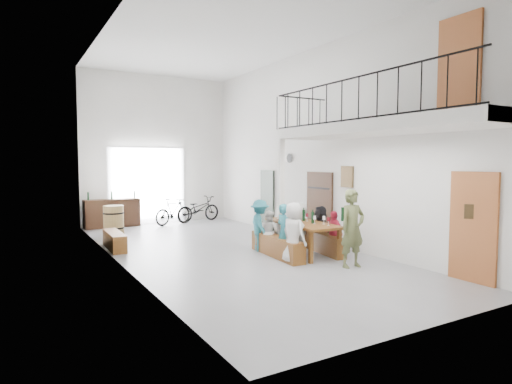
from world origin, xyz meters
TOP-DOWN VIEW (x-y plane):
  - floor at (0.00, 0.00)m, footprint 12.00×12.00m
  - room_walls at (0.00, 0.00)m, footprint 12.00×12.00m
  - gateway_portal at (-0.40, 5.94)m, footprint 2.80×0.08m
  - right_wall_decor at (2.70, -1.87)m, footprint 0.07×8.28m
  - balcony at (1.98, -3.13)m, footprint 1.52×5.62m
  - tasting_table at (1.43, -1.23)m, footprint 1.09×2.34m
  - bench_inner at (0.71, -1.18)m, footprint 0.50×2.13m
  - bench_wall at (1.97, -1.24)m, footprint 0.61×2.14m
  - tableware at (1.46, -1.28)m, footprint 0.45×1.38m
  - side_bench at (-2.50, 1.70)m, footprint 0.39×1.60m
  - oak_barrel at (-2.06, 3.92)m, footprint 0.63×0.63m
  - serving_counter at (-1.75, 5.65)m, footprint 1.87×0.57m
  - counter_bottles at (-1.75, 5.62)m, footprint 1.62×0.08m
  - guest_left_a at (0.64, -1.97)m, footprint 0.50×0.71m
  - guest_left_b at (0.73, -1.47)m, footprint 0.34×0.49m
  - guest_left_c at (0.75, -0.76)m, footprint 0.51×0.59m
  - guest_left_d at (0.67, -0.43)m, footprint 0.68×0.95m
  - guest_right_a at (2.02, -1.72)m, footprint 0.30×0.65m
  - guest_right_b at (2.07, -1.14)m, footprint 0.76×1.11m
  - guest_right_c at (1.93, -0.51)m, footprint 0.41×0.60m
  - host_standing at (1.55, -2.89)m, footprint 0.63×0.43m
  - potted_plant at (2.45, 0.26)m, footprint 0.40×0.36m
  - bicycle_near at (1.42, 5.45)m, footprint 1.93×0.99m
  - bicycle_far at (0.29, 5.11)m, footprint 1.67×1.01m

SIDE VIEW (x-z plane):
  - floor at x=0.00m, z-range 0.00..0.00m
  - potted_plant at x=2.45m, z-range 0.00..0.40m
  - side_bench at x=-2.50m, z-range 0.00..0.45m
  - bench_inner at x=0.71m, z-range 0.00..0.49m
  - bench_wall at x=1.97m, z-range 0.00..0.49m
  - oak_barrel at x=-2.06m, z-range 0.00..0.93m
  - bicycle_near at x=1.42m, z-range 0.00..0.97m
  - bicycle_far at x=0.29m, z-range 0.00..0.97m
  - serving_counter at x=-1.75m, z-range 0.00..0.98m
  - guest_left_c at x=0.75m, z-range 0.00..1.07m
  - guest_right_a at x=2.02m, z-range 0.00..1.08m
  - guest_right_b at x=2.07m, z-range 0.00..1.15m
  - guest_right_c at x=1.93m, z-range 0.00..1.19m
  - guest_left_b at x=0.73m, z-range 0.00..1.30m
  - guest_left_d at x=0.67m, z-range 0.00..1.32m
  - guest_left_a at x=0.64m, z-range 0.00..1.38m
  - tasting_table at x=1.43m, z-range 0.31..1.10m
  - host_standing at x=1.55m, z-range 0.00..1.69m
  - tableware at x=1.46m, z-range 0.76..1.11m
  - counter_bottles at x=-1.75m, z-range 0.98..1.26m
  - gateway_portal at x=-0.40m, z-range 0.00..2.80m
  - right_wall_decor at x=2.70m, z-range -0.80..4.28m
  - balcony at x=1.98m, z-range 0.97..4.96m
  - room_walls at x=0.00m, z-range -2.45..9.55m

